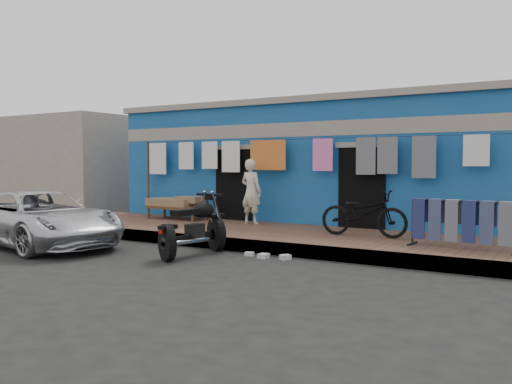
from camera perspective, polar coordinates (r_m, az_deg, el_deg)
name	(u,v)px	position (r m, az deg, el deg)	size (l,w,h in m)	color
ground	(195,264)	(9.38, -6.48, -7.58)	(80.00, 80.00, 0.00)	black
sidewalk	(280,237)	(11.84, 2.55, -4.74)	(28.00, 3.00, 0.25)	brown
curb	(244,245)	(10.61, -1.28, -5.65)	(28.00, 0.10, 0.25)	gray
building	(350,165)	(15.34, 9.83, 2.83)	(12.20, 5.20, 3.36)	#144D92
neighbor_left	(81,164)	(21.95, -17.90, 2.80)	(6.00, 5.00, 3.40)	#9E9384
clothesline	(287,159)	(13.07, 3.24, 3.46)	(10.06, 0.06, 2.10)	brown
car	(39,218)	(12.10, -21.85, -2.53)	(1.93, 4.24, 1.20)	silver
seated_person	(251,192)	(13.19, -0.52, 0.05)	(0.57, 0.38, 1.58)	beige
bicycle	(364,208)	(11.13, 11.27, -1.67)	(0.63, 1.77, 1.15)	black
motorcycle	(193,225)	(10.17, -6.65, -3.50)	(0.69, 1.79, 1.14)	black
charpoy	(178,208)	(14.51, -8.23, -1.69)	(1.76, 0.87, 0.58)	brown
jeans_rack	(462,224)	(9.96, 20.83, -3.14)	(1.85, 0.53, 0.88)	black
litter_a	(249,254)	(10.14, -0.70, -6.55)	(0.16, 0.13, 0.07)	silver
litter_b	(285,257)	(9.76, 3.10, -6.88)	(0.18, 0.14, 0.09)	silver
litter_c	(263,256)	(9.91, 0.79, -6.75)	(0.20, 0.16, 0.08)	silver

